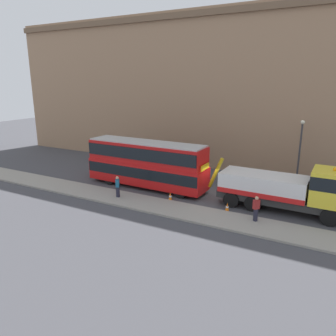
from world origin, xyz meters
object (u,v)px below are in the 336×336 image
pedestrian_onlooker (118,187)px  double_decker_bus (146,162)px  street_lamp (300,147)px  recovery_tow_truck (289,188)px  pedestrian_bystander (256,209)px  traffic_cone_near_bus (170,197)px  traffic_cone_midway (227,208)px

pedestrian_onlooker → double_decker_bus: bearing=54.6°
double_decker_bus → street_lamp: (11.60, 6.90, 1.24)m
recovery_tow_truck → pedestrian_bystander: size_ratio=5.95×
pedestrian_bystander → pedestrian_onlooker: bearing=39.2°
traffic_cone_near_bus → street_lamp: 12.53m
traffic_cone_midway → recovery_tow_truck: bearing=29.7°
traffic_cone_near_bus → recovery_tow_truck: bearing=14.2°
pedestrian_onlooker → street_lamp: bearing=12.4°
double_decker_bus → traffic_cone_midway: size_ratio=15.40×
double_decker_bus → street_lamp: 13.56m
pedestrian_bystander → traffic_cone_midway: 2.45m
pedestrian_onlooker → traffic_cone_midway: bearing=-18.9°
double_decker_bus → traffic_cone_midway: 8.60m
pedestrian_onlooker → traffic_cone_midway: size_ratio=2.38×
double_decker_bus → traffic_cone_near_bus: 4.51m
double_decker_bus → pedestrian_onlooker: 3.86m
pedestrian_bystander → traffic_cone_near_bus: 6.91m
traffic_cone_near_bus → street_lamp: bearing=48.1°
street_lamp → pedestrian_bystander: bearing=-97.4°
double_decker_bus → pedestrian_onlooker: size_ratio=6.48×
pedestrian_bystander → street_lamp: 10.28m
recovery_tow_truck → traffic_cone_midway: bearing=-149.2°
pedestrian_bystander → traffic_cone_midway: size_ratio=2.38×
pedestrian_bystander → street_lamp: street_lamp is taller
traffic_cone_near_bus → double_decker_bus: bearing=148.7°
traffic_cone_near_bus → traffic_cone_midway: (4.62, -0.01, 0.00)m
pedestrian_bystander → double_decker_bus: bearing=19.7°
traffic_cone_near_bus → pedestrian_onlooker: bearing=-159.1°
pedestrian_onlooker → traffic_cone_near_bus: pedestrian_onlooker is taller
pedestrian_onlooker → pedestrian_bystander: same height
pedestrian_bystander → traffic_cone_near_bus: pedestrian_bystander is taller
pedestrian_onlooker → recovery_tow_truck: bearing=-12.3°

